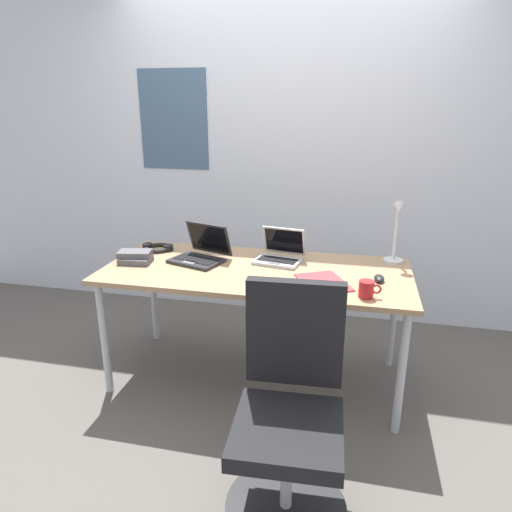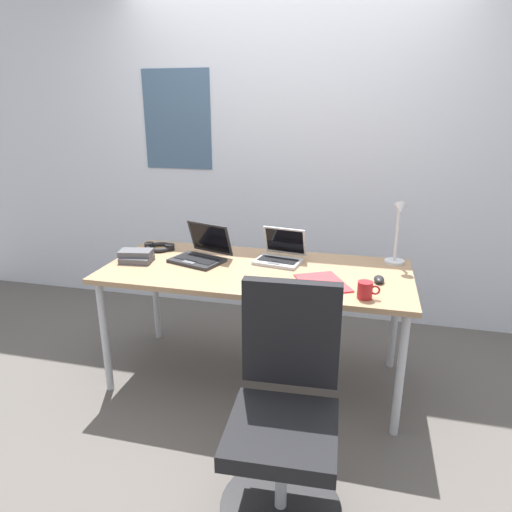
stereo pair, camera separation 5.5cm
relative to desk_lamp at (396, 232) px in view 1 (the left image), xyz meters
name	(u,v)px [view 1 (the left image)]	position (x,y,z in m)	size (l,w,h in m)	color
ground_plane	(256,377)	(-0.80, -0.28, -0.94)	(12.00, 12.00, 0.00)	#56514C
wall_back	(287,154)	(-0.80, 0.82, 0.36)	(6.00, 0.13, 2.60)	silver
desk	(256,278)	(-0.80, -0.28, -0.25)	(1.80, 0.80, 0.74)	#9E7A56
desk_lamp	(396,232)	(0.00, 0.00, 0.00)	(0.12, 0.18, 0.40)	silver
laptop_front_left	(200,254)	(-1.17, -0.21, -0.15)	(0.38, 0.36, 0.22)	#232326
laptop_by_keyboard	(280,255)	(-0.69, -0.11, -0.16)	(0.31, 0.29, 0.20)	#B7BABC
computer_mouse	(379,278)	(-0.09, -0.32, -0.18)	(0.06, 0.10, 0.03)	black
cell_phone	(269,283)	(-0.68, -0.50, -0.19)	(0.06, 0.14, 0.01)	black
headphones	(158,248)	(-1.52, -0.06, -0.18)	(0.21, 0.18, 0.04)	black
book_stack	(135,257)	(-1.55, -0.33, -0.16)	(0.22, 0.17, 0.07)	#4C4C51
paper_folder_front_left	(323,282)	(-0.39, -0.42, -0.19)	(0.23, 0.31, 0.01)	red
coffee_mug	(367,289)	(-0.16, -0.56, -0.15)	(0.11, 0.08, 0.09)	#B21E23
office_chair	(289,422)	(-0.46, -1.17, -0.54)	(0.52, 0.55, 0.97)	black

